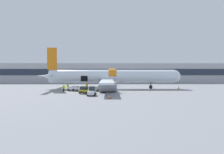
{
  "coord_description": "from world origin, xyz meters",
  "views": [
    {
      "loc": [
        -2.21,
        -48.21,
        4.89
      ],
      "look_at": [
        -1.42,
        1.86,
        3.15
      ],
      "focal_mm": 32.0,
      "sensor_mm": 36.0,
      "label": 1
    }
  ],
  "objects_px": {
    "ground_crew_loader_b": "(68,86)",
    "suitcase_on_tarmac_upright": "(63,90)",
    "baggage_tug_lead": "(85,90)",
    "baggage_cart_queued": "(94,89)",
    "ground_crew_loader_a": "(87,86)",
    "baggage_tug_mid": "(92,92)",
    "ground_crew_driver": "(64,88)",
    "airplane": "(110,77)",
    "baggage_cart_loading": "(76,89)"
  },
  "relations": [
    {
      "from": "baggage_cart_loading",
      "to": "ground_crew_driver",
      "type": "height_order",
      "value": "ground_crew_driver"
    },
    {
      "from": "ground_crew_loader_b",
      "to": "suitcase_on_tarmac_upright",
      "type": "bearing_deg",
      "value": -93.01
    },
    {
      "from": "airplane",
      "to": "ground_crew_loader_a",
      "type": "height_order",
      "value": "airplane"
    },
    {
      "from": "suitcase_on_tarmac_upright",
      "to": "ground_crew_loader_a",
      "type": "bearing_deg",
      "value": 39.66
    },
    {
      "from": "suitcase_on_tarmac_upright",
      "to": "ground_crew_driver",
      "type": "bearing_deg",
      "value": -73.72
    },
    {
      "from": "ground_crew_loader_a",
      "to": "baggage_cart_loading",
      "type": "bearing_deg",
      "value": -126.94
    },
    {
      "from": "ground_crew_driver",
      "to": "suitcase_on_tarmac_upright",
      "type": "relative_size",
      "value": 2.54
    },
    {
      "from": "baggage_cart_queued",
      "to": "ground_crew_loader_b",
      "type": "height_order",
      "value": "ground_crew_loader_b"
    },
    {
      "from": "baggage_cart_queued",
      "to": "ground_crew_driver",
      "type": "relative_size",
      "value": 2.0
    },
    {
      "from": "airplane",
      "to": "suitcase_on_tarmac_upright",
      "type": "distance_m",
      "value": 12.9
    },
    {
      "from": "ground_crew_loader_b",
      "to": "ground_crew_driver",
      "type": "bearing_deg",
      "value": -88.28
    },
    {
      "from": "baggage_cart_queued",
      "to": "suitcase_on_tarmac_upright",
      "type": "bearing_deg",
      "value": -174.74
    },
    {
      "from": "ground_crew_loader_a",
      "to": "airplane",
      "type": "bearing_deg",
      "value": 23.07
    },
    {
      "from": "airplane",
      "to": "baggage_cart_queued",
      "type": "xyz_separation_m",
      "value": [
        -3.72,
        -5.9,
        -2.66
      ]
    },
    {
      "from": "baggage_tug_lead",
      "to": "baggage_cart_loading",
      "type": "xyz_separation_m",
      "value": [
        -2.78,
        5.17,
        -0.07
      ]
    },
    {
      "from": "airplane",
      "to": "baggage_cart_queued",
      "type": "distance_m",
      "value": 7.46
    },
    {
      "from": "ground_crew_loader_a",
      "to": "suitcase_on_tarmac_upright",
      "type": "height_order",
      "value": "ground_crew_loader_a"
    },
    {
      "from": "baggage_tug_mid",
      "to": "suitcase_on_tarmac_upright",
      "type": "bearing_deg",
      "value": 133.51
    },
    {
      "from": "baggage_cart_queued",
      "to": "ground_crew_loader_a",
      "type": "xyz_separation_m",
      "value": [
        -2.17,
        3.39,
        0.53
      ]
    },
    {
      "from": "baggage_tug_lead",
      "to": "baggage_cart_loading",
      "type": "distance_m",
      "value": 5.87
    },
    {
      "from": "airplane",
      "to": "baggage_cart_queued",
      "type": "height_order",
      "value": "airplane"
    },
    {
      "from": "baggage_cart_queued",
      "to": "suitcase_on_tarmac_upright",
      "type": "relative_size",
      "value": 5.07
    },
    {
      "from": "baggage_cart_queued",
      "to": "ground_crew_loader_b",
      "type": "distance_m",
      "value": 7.57
    },
    {
      "from": "ground_crew_loader_a",
      "to": "baggage_tug_mid",
      "type": "bearing_deg",
      "value": -79.13
    },
    {
      "from": "ground_crew_loader_a",
      "to": "ground_crew_loader_b",
      "type": "distance_m",
      "value": 4.67
    },
    {
      "from": "baggage_tug_lead",
      "to": "ground_crew_driver",
      "type": "distance_m",
      "value": 5.82
    },
    {
      "from": "baggage_tug_lead",
      "to": "airplane",
      "type": "bearing_deg",
      "value": 63.32
    },
    {
      "from": "baggage_tug_mid",
      "to": "ground_crew_driver",
      "type": "relative_size",
      "value": 1.51
    },
    {
      "from": "airplane",
      "to": "suitcase_on_tarmac_upright",
      "type": "relative_size",
      "value": 54.19
    },
    {
      "from": "baggage_tug_mid",
      "to": "baggage_cart_queued",
      "type": "xyz_separation_m",
      "value": [
        -0.04,
        8.1,
        -0.26
      ]
    },
    {
      "from": "baggage_cart_loading",
      "to": "ground_crew_loader_a",
      "type": "distance_m",
      "value": 3.78
    },
    {
      "from": "baggage_tug_lead",
      "to": "ground_crew_loader_a",
      "type": "relative_size",
      "value": 1.59
    },
    {
      "from": "ground_crew_loader_a",
      "to": "ground_crew_loader_b",
      "type": "relative_size",
      "value": 1.16
    },
    {
      "from": "ground_crew_driver",
      "to": "airplane",
      "type": "bearing_deg",
      "value": 36.76
    },
    {
      "from": "ground_crew_driver",
      "to": "baggage_cart_loading",
      "type": "bearing_deg",
      "value": 45.05
    },
    {
      "from": "baggage_tug_lead",
      "to": "baggage_cart_queued",
      "type": "relative_size",
      "value": 0.87
    },
    {
      "from": "baggage_cart_queued",
      "to": "baggage_tug_mid",
      "type": "bearing_deg",
      "value": -89.74
    },
    {
      "from": "baggage_cart_queued",
      "to": "baggage_cart_loading",
      "type": "bearing_deg",
      "value": 175.01
    },
    {
      "from": "ground_crew_loader_b",
      "to": "suitcase_on_tarmac_upright",
      "type": "distance_m",
      "value": 3.93
    },
    {
      "from": "baggage_tug_mid",
      "to": "baggage_cart_loading",
      "type": "xyz_separation_m",
      "value": [
        -4.46,
        8.48,
        -0.14
      ]
    },
    {
      "from": "ground_crew_driver",
      "to": "suitcase_on_tarmac_upright",
      "type": "height_order",
      "value": "ground_crew_driver"
    },
    {
      "from": "ground_crew_loader_b",
      "to": "ground_crew_driver",
      "type": "height_order",
      "value": "ground_crew_driver"
    },
    {
      "from": "baggage_tug_lead",
      "to": "ground_crew_loader_b",
      "type": "bearing_deg",
      "value": 122.9
    },
    {
      "from": "baggage_tug_mid",
      "to": "baggage_cart_queued",
      "type": "distance_m",
      "value": 8.1
    },
    {
      "from": "ground_crew_loader_a",
      "to": "ground_crew_driver",
      "type": "distance_m",
      "value": 6.93
    },
    {
      "from": "baggage_cart_queued",
      "to": "suitcase_on_tarmac_upright",
      "type": "xyz_separation_m",
      "value": [
        -7.04,
        -0.65,
        -0.17
      ]
    },
    {
      "from": "baggage_tug_mid",
      "to": "baggage_cart_loading",
      "type": "height_order",
      "value": "baggage_tug_mid"
    },
    {
      "from": "baggage_tug_lead",
      "to": "ground_crew_driver",
      "type": "height_order",
      "value": "ground_crew_driver"
    },
    {
      "from": "baggage_tug_mid",
      "to": "ground_crew_loader_b",
      "type": "distance_m",
      "value": 13.25
    },
    {
      "from": "airplane",
      "to": "ground_crew_loader_a",
      "type": "distance_m",
      "value": 6.75
    }
  ]
}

